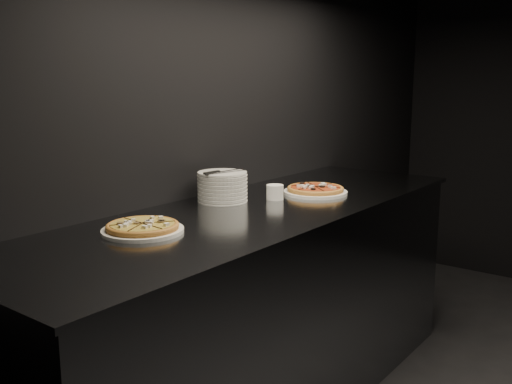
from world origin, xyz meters
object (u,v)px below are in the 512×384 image
Objects in this scene: plate_stack at (222,186)px; cutlery at (221,172)px; pizza_mushroom at (143,227)px; counter at (259,310)px; pizza_tomato at (315,190)px; ramekin at (275,192)px.

plate_stack is 0.96× the size of cutlery.
pizza_mushroom is 1.32× the size of plate_stack.
counter is 10.69× the size of cutlery.
cutlery is at bearing -178.22° from counter.
counter is at bearing -94.56° from pizza_tomato.
counter is 0.63m from cutlery.
cutlery reaches higher than counter.
pizza_mushroom is at bearing -72.57° from cutlery.
plate_stack is at bearing -121.86° from pizza_tomato.
cutlery is at bearing -119.88° from pizza_tomato.
pizza_tomato is 0.24m from ramekin.
pizza_tomato is (0.12, 0.97, 0.00)m from pizza_mushroom.
plate_stack is 0.24m from ramekin.
pizza_tomato is 0.46m from plate_stack.
plate_stack is at bearing 123.15° from cutlery.
ramekin reaches higher than pizza_tomato.
cutlery reaches higher than ramekin.
pizza_tomato reaches higher than pizza_mushroom.
cutlery is 0.26m from ramekin.
plate_stack reaches higher than counter.
pizza_mushroom is 0.59m from plate_stack.
plate_stack is at bearing -134.97° from ramekin.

